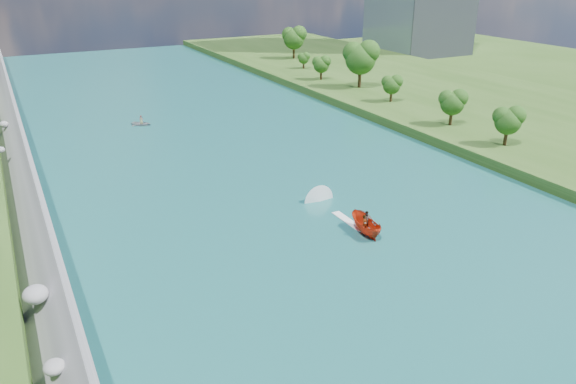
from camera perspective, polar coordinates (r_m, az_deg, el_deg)
ground at (r=49.89m, az=8.46°, el=-7.49°), size 260.00×260.00×0.00m
river_water at (r=65.34m, az=-1.70°, el=0.30°), size 55.00×240.00×0.10m
berm_east at (r=96.29m, az=26.01°, el=5.80°), size 44.00×240.00×1.50m
riprap_bank at (r=58.73m, az=-24.85°, el=-2.70°), size 3.91×236.00×4.46m
trees_east at (r=94.06m, az=18.03°, el=9.91°), size 16.23×140.23×10.75m
motorboat at (r=55.84m, az=7.23°, el=-2.95°), size 3.60×19.23×2.13m
raft at (r=93.90m, az=-14.67°, el=6.81°), size 4.00×3.95×1.57m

